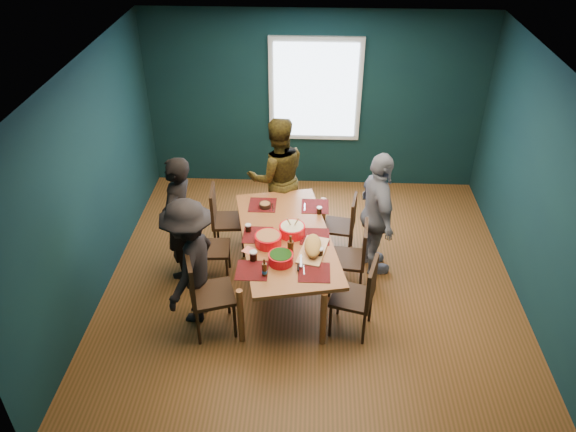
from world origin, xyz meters
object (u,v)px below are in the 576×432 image
Objects in this scene: chair_right_far at (346,222)px; bowl_dumpling at (292,230)px; person_far_left at (179,219)px; person_right at (377,215)px; dining_table at (286,241)px; chair_left_far at (222,215)px; cutting_board at (313,247)px; chair_left_near at (202,289)px; person_back at (277,177)px; chair_right_near at (361,292)px; chair_right_mid at (355,253)px; chair_left_mid at (205,243)px; bowl_herbs at (281,258)px; person_near_left at (190,262)px; bowl_salad at (268,239)px.

chair_right_far is 1.01m from bowl_dumpling.
person_far_left is 2.38m from person_right.
dining_table is at bearing -155.10° from bowl_dumpling.
chair_left_far is 0.58× the size of person_far_left.
person_right is at bearing -13.67° from chair_left_far.
chair_left_near is at bearing -144.12° from cutting_board.
person_back is 5.57× the size of bowl_dumpling.
chair_right_near is at bearing -15.56° from chair_left_near.
chair_left_mid is at bearing -178.52° from chair_right_mid.
chair_left_near is at bearing -161.26° from bowl_herbs.
person_near_left is 5.08× the size of bowl_dumpling.
chair_left_near reaches higher than chair_left_far.
cutting_board is at bearing 156.57° from chair_right_near.
person_right is 1.06× the size of person_near_left.
bowl_salad is (-1.27, -0.58, 0.01)m from person_right.
dining_table is at bearing 86.26° from bowl_herbs.
person_back reaches higher than person_right.
chair_left_far is at bearing 72.61° from chair_left_near.
chair_left_far is 0.61× the size of person_near_left.
bowl_dumpling reaches higher than dining_table.
person_near_left is at bearing 105.81° from chair_left_near.
person_far_left is 0.96× the size of person_back.
person_near_left is at bearing -96.44° from chair_left_mid.
person_right reaches higher than chair_left_mid.
chair_left_far is 0.91m from person_back.
chair_right_near is at bearing 102.01° from person_back.
person_back reaches higher than bowl_salad.
chair_right_mid is 1.61m from person_back.
chair_right_mid is (0.08, -0.73, 0.05)m from chair_right_far.
chair_right_far is 0.89× the size of chair_right_near.
chair_right_far is 0.53× the size of person_far_left.
bowl_dumpling reaches higher than cutting_board.
chair_left_far is 1.51m from bowl_herbs.
chair_left_far is 0.55× the size of person_back.
chair_right_mid is at bearing 116.74° from person_near_left.
person_back is at bearing 31.74° from chair_left_far.
cutting_board is at bearing 4.98° from chair_left_near.
person_back is at bearing 143.62° from person_far_left.
person_far_left reaches higher than bowl_salad.
chair_right_near is 1.19m from bowl_salad.
person_back is (-0.99, 1.24, 0.30)m from chair_right_mid.
person_right is at bearing 13.70° from chair_left_near.
bowl_herbs is at bearing 79.28° from person_back.
chair_left_far reaches higher than cutting_board.
person_right is at bearing 63.72° from chair_right_mid.
person_right reaches higher than person_near_left.
chair_right_far is at bearing 36.04° from person_right.
chair_right_near is at bearing -52.21° from dining_table.
chair_left_far reaches higher than bowl_herbs.
bowl_dumpling is (-0.74, 0.04, 0.29)m from chair_right_mid.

